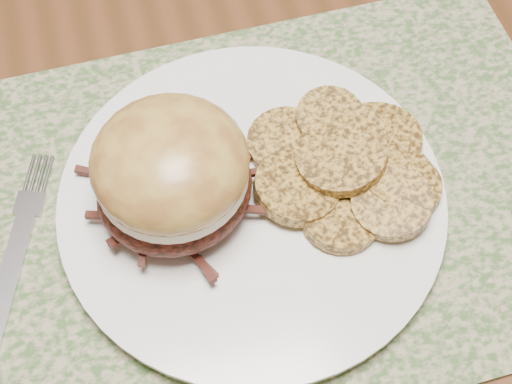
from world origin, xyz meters
TOP-DOWN VIEW (x-y plane):
  - ground at (0.00, 0.00)m, footprint 3.50×3.50m
  - dining_table at (0.00, 0.00)m, footprint 1.50×0.90m
  - placemat at (-0.01, -0.19)m, footprint 0.45×0.33m
  - dinner_plate at (-0.04, -0.19)m, footprint 0.26×0.26m
  - pork_sandwich at (-0.09, -0.18)m, footprint 0.13×0.13m
  - roasted_potatoes at (0.03, -0.19)m, footprint 0.15×0.15m
  - fork at (-0.21, -0.19)m, footprint 0.07×0.17m

SIDE VIEW (x-z plane):
  - ground at x=0.00m, z-range 0.00..0.00m
  - dining_table at x=0.00m, z-range 0.30..1.05m
  - placemat at x=-0.01m, z-range 0.75..0.75m
  - fork at x=-0.21m, z-range 0.75..0.76m
  - dinner_plate at x=-0.04m, z-range 0.75..0.77m
  - roasted_potatoes at x=0.03m, z-range 0.76..0.80m
  - pork_sandwich at x=-0.09m, z-range 0.77..0.85m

